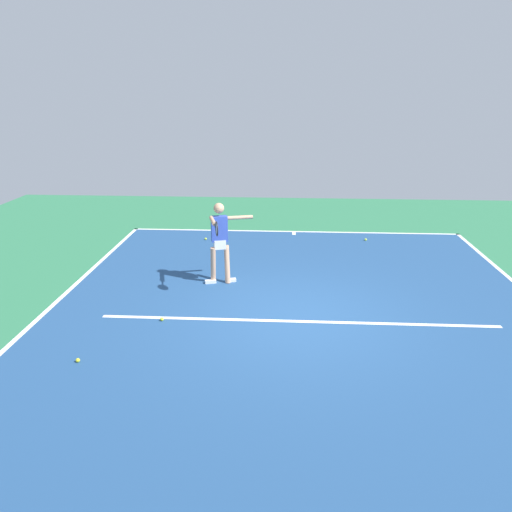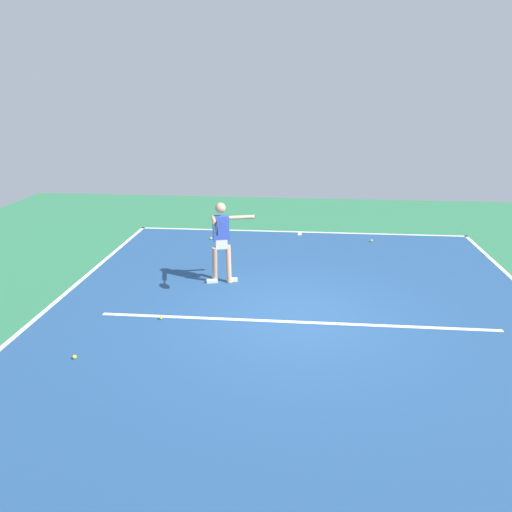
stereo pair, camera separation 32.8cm
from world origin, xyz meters
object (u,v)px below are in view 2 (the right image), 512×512
Objects in this scene: tennis_ball_centre_court at (161,318)px; tennis_ball_by_sideline at (74,357)px; tennis_player at (222,237)px; tennis_ball_far_corner at (372,241)px; tennis_ball_near_player at (211,238)px.

tennis_ball_by_sideline is (0.95, 1.52, 0.00)m from tennis_ball_centre_court.
tennis_player is 27.07× the size of tennis_ball_far_corner.
tennis_player is 3.49m from tennis_ball_near_player.
tennis_ball_centre_court is 1.79m from tennis_ball_by_sideline.
tennis_ball_far_corner and tennis_ball_by_sideline have the same top height.
tennis_ball_near_player and tennis_ball_far_corner have the same top height.
tennis_ball_near_player is 5.17m from tennis_ball_centre_court.
tennis_player is 4.02m from tennis_ball_by_sideline.
tennis_ball_centre_court is at bearing 51.15° from tennis_player.
tennis_ball_by_sideline is (1.80, 3.45, -1.00)m from tennis_player.
tennis_ball_near_player is 1.00× the size of tennis_ball_by_sideline.
tennis_ball_far_corner is (-4.48, -5.37, 0.00)m from tennis_ball_centre_court.
tennis_ball_centre_court is (0.84, 1.94, -1.00)m from tennis_player.
tennis_ball_by_sideline is (5.44, 6.88, 0.00)m from tennis_ball_far_corner.
tennis_player reaches higher than tennis_ball_by_sideline.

